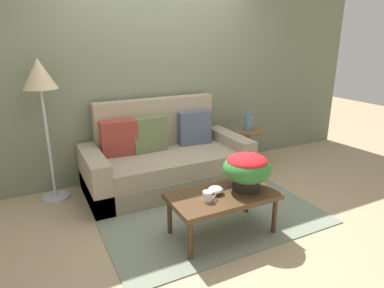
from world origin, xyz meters
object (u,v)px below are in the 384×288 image
potted_plant (247,168)px  snack_bowl (216,190)px  floor_lamp (40,85)px  coffee_mug (208,196)px  table_vase (248,122)px  couch (165,160)px  coffee_table (223,198)px  side_table (248,141)px

potted_plant → snack_bowl: size_ratio=3.24×
floor_lamp → snack_bowl: floor_lamp is taller
floor_lamp → coffee_mug: bearing=-53.2°
table_vase → floor_lamp: bearing=176.4°
potted_plant → table_vase: size_ratio=1.60×
couch → coffee_table: (0.04, -1.27, 0.04)m
couch → side_table: 1.28m
potted_plant → snack_bowl: potted_plant is taller
snack_bowl → coffee_mug: bearing=-146.3°
coffee_mug → floor_lamp: bearing=126.8°
side_table → floor_lamp: bearing=176.7°
coffee_mug → table_vase: size_ratio=0.46×
couch → side_table: (1.28, 0.04, 0.05)m
table_vase → couch: bearing=-178.7°
floor_lamp → table_vase: size_ratio=5.62×
side_table → floor_lamp: size_ratio=0.34×
couch → coffee_mug: couch is taller
couch → floor_lamp: size_ratio=1.25×
coffee_table → coffee_mug: coffee_mug is taller
couch → floor_lamp: bearing=171.6°
floor_lamp → potted_plant: 2.25m
potted_plant → table_vase: table_vase is taller
side_table → table_vase: 0.28m
coffee_table → coffee_mug: (-0.19, -0.05, 0.09)m
coffee_mug → side_table: bearing=43.9°
side_table → coffee_mug: bearing=-136.1°
side_table → potted_plant: bearing=-126.8°
couch → snack_bowl: (-0.02, -1.24, 0.13)m
floor_lamp → snack_bowl: size_ratio=11.40×
side_table → coffee_table: bearing=-133.3°
coffee_table → snack_bowl: (-0.06, 0.03, 0.08)m
coffee_table → snack_bowl: size_ratio=7.14×
side_table → floor_lamp: floor_lamp is taller
coffee_table → potted_plant: potted_plant is taller
couch → coffee_table: couch is taller
side_table → table_vase: bearing=-148.6°
floor_lamp → table_vase: floor_lamp is taller
side_table → table_vase: size_ratio=1.92×
snack_bowl → table_vase: table_vase is taller
coffee_table → snack_bowl: snack_bowl is taller
side_table → coffee_mug: (-1.42, -1.37, 0.08)m
coffee_table → side_table: side_table is taller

